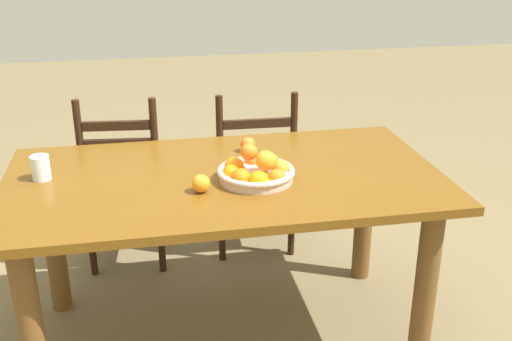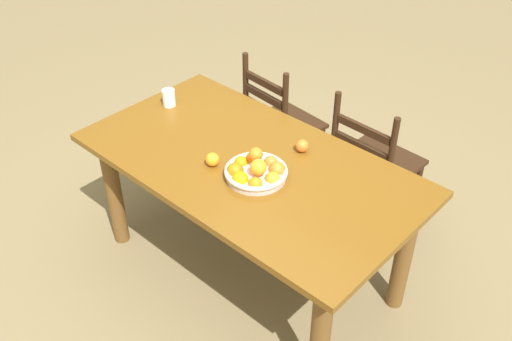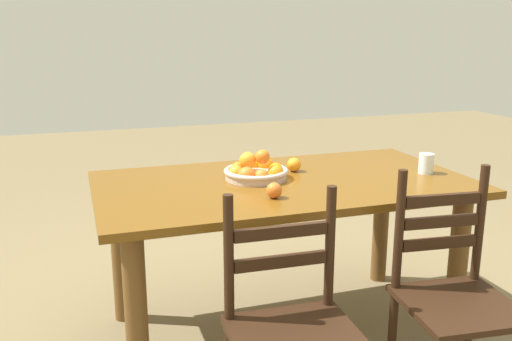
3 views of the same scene
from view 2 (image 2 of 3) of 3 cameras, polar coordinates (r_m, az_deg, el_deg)
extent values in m
plane|color=brown|center=(3.37, -0.59, -9.60)|extent=(12.00, 12.00, 0.00)
cube|color=brown|center=(2.88, -0.69, 0.65)|extent=(1.73, 0.93, 0.04)
cylinder|color=brown|center=(3.40, -13.82, -2.07)|extent=(0.09, 0.09, 0.73)
cylinder|color=brown|center=(2.62, 6.33, -16.05)|extent=(0.09, 0.09, 0.73)
cylinder|color=brown|center=(3.73, -5.33, 2.78)|extent=(0.09, 0.09, 0.73)
cylinder|color=brown|center=(3.03, 14.35, -7.97)|extent=(0.09, 0.09, 0.73)
cube|color=black|center=(3.76, 2.82, 4.54)|extent=(0.45, 0.45, 0.03)
cylinder|color=black|center=(3.89, 6.38, 1.59)|extent=(0.04, 0.04, 0.43)
cylinder|color=black|center=(4.09, 2.79, 3.72)|extent=(0.04, 0.04, 0.43)
cylinder|color=black|center=(3.68, 2.64, -0.50)|extent=(0.04, 0.04, 0.43)
cylinder|color=black|center=(3.89, -0.94, 1.85)|extent=(0.04, 0.04, 0.43)
cylinder|color=black|center=(3.41, 2.86, 5.91)|extent=(0.04, 0.04, 0.48)
cylinder|color=black|center=(3.63, -1.02, 8.04)|extent=(0.04, 0.04, 0.48)
cube|color=black|center=(3.56, 0.86, 6.03)|extent=(0.32, 0.06, 0.04)
cube|color=black|center=(3.51, 0.87, 7.29)|extent=(0.32, 0.06, 0.04)
cube|color=black|center=(3.47, 0.88, 8.59)|extent=(0.32, 0.06, 0.04)
cube|color=black|center=(3.47, 11.82, 0.80)|extent=(0.45, 0.45, 0.03)
cylinder|color=black|center=(3.67, 15.45, -2.09)|extent=(0.04, 0.04, 0.43)
cylinder|color=black|center=(3.81, 10.73, 0.37)|extent=(0.04, 0.04, 0.43)
cylinder|color=black|center=(3.41, 12.10, -4.95)|extent=(0.04, 0.04, 0.43)
cylinder|color=black|center=(3.56, 7.18, -2.18)|extent=(0.04, 0.04, 0.43)
cylinder|color=black|center=(3.12, 13.18, 1.48)|extent=(0.04, 0.04, 0.45)
cylinder|color=black|center=(3.29, 7.79, 4.18)|extent=(0.04, 0.04, 0.45)
cube|color=black|center=(3.22, 10.35, 2.34)|extent=(0.34, 0.04, 0.04)
cube|color=black|center=(3.16, 10.57, 4.01)|extent=(0.34, 0.04, 0.04)
cylinder|color=beige|center=(2.75, 0.00, -0.35)|extent=(0.29, 0.29, 0.04)
torus|color=beige|center=(2.74, 0.00, -0.04)|extent=(0.30, 0.30, 0.02)
sphere|color=orange|center=(2.69, 1.63, -0.87)|extent=(0.07, 0.07, 0.07)
sphere|color=orange|center=(2.75, 2.06, 0.04)|extent=(0.08, 0.08, 0.08)
sphere|color=orange|center=(2.80, 1.44, 0.77)|extent=(0.07, 0.07, 0.07)
sphere|color=orange|center=(2.82, -0.26, 1.14)|extent=(0.08, 0.08, 0.08)
sphere|color=orange|center=(2.80, -1.49, 0.74)|extent=(0.07, 0.07, 0.07)
sphere|color=orange|center=(2.74, -2.07, -0.06)|extent=(0.08, 0.08, 0.08)
sphere|color=orange|center=(2.69, -1.57, -0.90)|extent=(0.08, 0.08, 0.08)
sphere|color=orange|center=(2.66, -0.07, -1.37)|extent=(0.07, 0.07, 0.07)
sphere|color=orange|center=(2.72, -0.01, 1.60)|extent=(0.07, 0.07, 0.07)
sphere|color=orange|center=(2.68, 0.23, 0.32)|extent=(0.08, 0.08, 0.08)
sphere|color=orange|center=(2.83, -4.31, 1.09)|extent=(0.07, 0.07, 0.07)
sphere|color=orange|center=(2.93, 4.56, 2.43)|extent=(0.07, 0.07, 0.07)
cylinder|color=silver|center=(3.34, -8.58, 7.10)|extent=(0.07, 0.07, 0.10)
camera|label=1|loc=(2.11, -56.89, -1.71)|focal=42.99mm
camera|label=3|loc=(4.21, 33.71, 17.50)|focal=39.33mm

